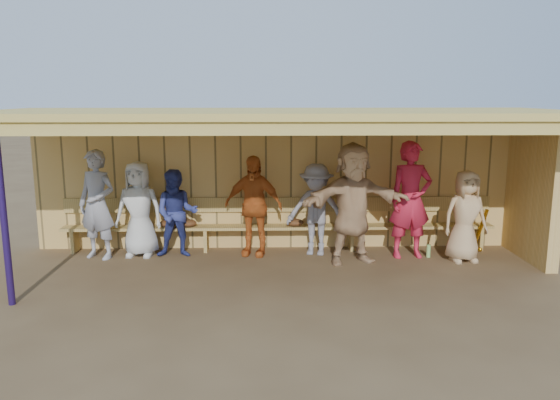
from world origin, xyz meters
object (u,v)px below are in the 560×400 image
object	(u,v)px
player_d	(253,206)
player_e	(316,210)
player_f	(353,203)
player_g	(410,200)
player_a	(97,205)
player_c	(177,213)
bench	(279,221)
player_h	(465,216)
player_b	(139,209)

from	to	relation	value
player_d	player_e	world-z (taller)	player_d
player_f	player_g	xyz separation A→B (m)	(1.02, 0.28, -0.00)
player_a	player_f	size ratio (longest dim) A/B	0.93
player_a	player_c	world-z (taller)	player_a
player_d	player_g	distance (m)	2.66
player_g	bench	size ratio (longest dim) A/B	0.26
player_c	player_h	distance (m)	4.81
player_b	player_e	bearing A→B (deg)	7.13
player_d	player_f	bearing A→B (deg)	-0.61
player_g	bench	world-z (taller)	player_g
player_b	player_c	xyz separation A→B (m)	(0.65, -0.07, -0.07)
player_b	bench	bearing A→B (deg)	14.42
player_a	player_e	distance (m)	3.69
player_h	bench	bearing A→B (deg)	158.17
player_h	player_g	bearing A→B (deg)	155.25
player_e	player_g	size ratio (longest dim) A/B	0.80
player_b	bench	world-z (taller)	player_b
player_c	player_d	world-z (taller)	player_d
player_b	bench	size ratio (longest dim) A/B	0.22
player_f	bench	distance (m)	1.50
player_d	bench	size ratio (longest dim) A/B	0.23
player_c	bench	size ratio (longest dim) A/B	0.20
player_c	player_h	bearing A→B (deg)	-6.38
player_e	player_f	xyz separation A→B (m)	(0.55, -0.48, 0.20)
player_c	player_d	distance (m)	1.30
player_c	player_e	bearing A→B (deg)	0.09
player_a	player_f	xyz separation A→B (m)	(4.23, -0.37, 0.07)
player_a	player_g	world-z (taller)	player_g
player_a	player_g	bearing A→B (deg)	19.61
player_a	bench	distance (m)	3.10
player_a	player_f	distance (m)	4.25
player_d	bench	world-z (taller)	player_d
player_d	player_h	bearing A→B (deg)	8.26
player_a	player_h	xyz separation A→B (m)	(6.10, -0.35, -0.16)
player_d	player_h	size ratio (longest dim) A/B	1.13
player_d	player_e	size ratio (longest dim) A/B	1.09
player_c	player_f	size ratio (longest dim) A/B	0.76
player_d	player_e	bearing A→B (deg)	15.96
player_a	player_g	distance (m)	5.25
player_h	player_c	bearing A→B (deg)	167.65
player_c	player_d	size ratio (longest dim) A/B	0.87
player_b	player_h	bearing A→B (deg)	2.17
player_a	player_h	world-z (taller)	player_a
player_f	player_h	world-z (taller)	player_f
player_a	player_e	size ratio (longest dim) A/B	1.17
player_g	player_h	bearing A→B (deg)	-22.89
player_c	player_g	world-z (taller)	player_g
player_a	player_h	distance (m)	6.11
player_e	player_c	bearing A→B (deg)	-164.22
player_a	player_g	xyz separation A→B (m)	(5.25, -0.09, 0.07)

